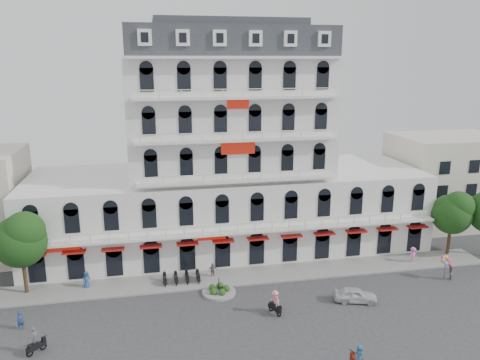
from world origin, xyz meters
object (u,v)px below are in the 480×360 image
parked_car (355,295)px  rider_center (275,301)px  rider_east (359,358)px  balloon_vendor (448,267)px  rider_west (36,342)px

parked_car → rider_center: 7.89m
rider_east → balloon_vendor: (15.04, 11.62, 0.35)m
rider_east → balloon_vendor: 19.00m
parked_car → rider_west: bearing=111.5°
balloon_vendor → rider_east: bearing=-142.3°
balloon_vendor → parked_car: bearing=-167.6°
rider_west → balloon_vendor: size_ratio=0.89×
rider_east → rider_center: bearing=6.5°
parked_car → balloon_vendor: (11.11, 2.43, 0.65)m
rider_west → rider_center: size_ratio=0.97×
parked_car → rider_east: bearing=172.8°
rider_center → parked_car: bearing=71.0°
rider_east → balloon_vendor: bearing=-70.5°
parked_car → rider_west: 27.26m
parked_car → balloon_vendor: 11.39m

